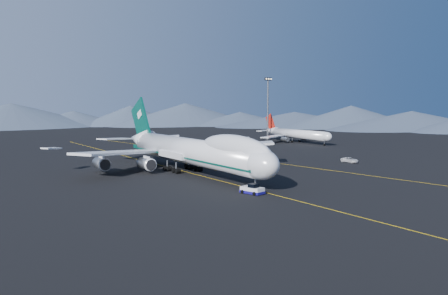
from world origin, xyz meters
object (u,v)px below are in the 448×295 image
second_jet (297,134)px  service_van (350,160)px  floodlight_mast (268,109)px  pushback_tug (252,190)px  boeing_747 (193,151)px

second_jet → service_van: 67.11m
second_jet → floodlight_mast: 18.96m
pushback_tug → floodlight_mast: size_ratio=0.19×
second_jet → boeing_747: bearing=-138.0°
boeing_747 → second_jet: 96.93m
pushback_tug → floodlight_mast: bearing=37.3°
second_jet → floodlight_mast: floodlight_mast is taller
service_van → pushback_tug: bearing=-160.1°
floodlight_mast → pushback_tug: bearing=-129.2°
pushback_tug → second_jet: (83.82, 82.95, 2.97)m
boeing_747 → pushback_tug: (-2.96, -29.53, -5.15)m
pushback_tug → floodlight_mast: 127.34m
pushback_tug → service_van: 57.80m
second_jet → service_van: size_ratio=7.78×
service_van → boeing_747: bearing=169.0°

